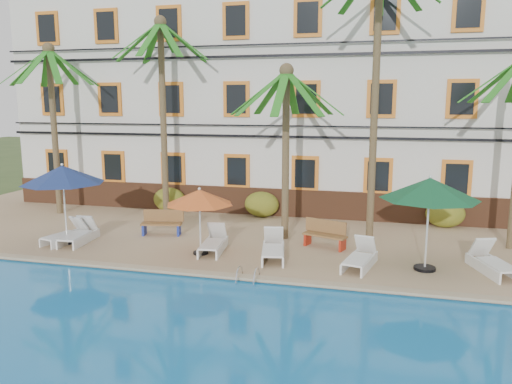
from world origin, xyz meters
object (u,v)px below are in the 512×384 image
(palm_b, at_px, (162,92))
(palm_c, at_px, (286,126))
(lounger_e, at_px, (360,258))
(lounger_d, at_px, (273,249))
(lounger_b, at_px, (79,235))
(bench_left, at_px, (162,222))
(palm_a, at_px, (52,106))
(umbrella_red, at_px, (200,197))
(bench_right, at_px, (326,234))
(pool_ladder, at_px, (248,280))
(umbrella_blue, at_px, (63,175))
(lounger_f, at_px, (492,262))
(umbrella_green, at_px, (430,189))
(lounger_c, at_px, (213,243))
(palm_d, at_px, (376,64))
(lounger_a, at_px, (67,235))

(palm_b, xyz_separation_m, palm_c, (5.59, -2.10, -1.25))
(lounger_e, bearing_deg, lounger_d, 175.05)
(lounger_b, bearing_deg, bench_left, 35.83)
(palm_a, height_order, palm_c, palm_a)
(umbrella_red, height_order, bench_right, umbrella_red)
(pool_ladder, bearing_deg, bench_left, 138.45)
(umbrella_blue, bearing_deg, lounger_f, 1.29)
(lounger_e, bearing_deg, umbrella_blue, 179.20)
(palm_a, xyz_separation_m, lounger_f, (17.06, -3.81, -4.43))
(umbrella_blue, relative_size, bench_right, 1.79)
(lounger_e, bearing_deg, lounger_b, 178.35)
(umbrella_green, bearing_deg, palm_b, 156.29)
(lounger_b, distance_m, pool_ladder, 7.07)
(umbrella_red, bearing_deg, lounger_c, 50.95)
(palm_c, distance_m, umbrella_green, 5.50)
(umbrella_green, xyz_separation_m, pool_ladder, (-4.85, -2.09, -2.42))
(bench_right, bearing_deg, lounger_b, -169.59)
(palm_d, relative_size, lounger_e, 5.07)
(lounger_d, distance_m, bench_right, 2.19)
(lounger_f, height_order, bench_right, bench_right)
(palm_a, relative_size, lounger_d, 3.63)
(umbrella_green, relative_size, lounger_d, 1.40)
(lounger_a, bearing_deg, pool_ladder, -16.23)
(pool_ladder, bearing_deg, lounger_c, 127.80)
(umbrella_red, height_order, bench_left, umbrella_red)
(umbrella_green, bearing_deg, palm_c, 152.68)
(palm_a, xyz_separation_m, palm_d, (13.50, -0.65, 1.44))
(palm_c, relative_size, lounger_f, 3.04)
(palm_b, height_order, lounger_f, palm_b)
(palm_a, distance_m, lounger_b, 6.98)
(palm_b, distance_m, lounger_f, 13.79)
(lounger_a, bearing_deg, umbrella_blue, -56.44)
(umbrella_green, xyz_separation_m, bench_right, (-3.10, 1.63, -1.95))
(palm_d, relative_size, pool_ladder, 13.27)
(lounger_b, relative_size, lounger_e, 0.98)
(palm_a, relative_size, lounger_f, 3.60)
(lounger_e, relative_size, bench_left, 1.24)
(palm_d, distance_m, umbrella_red, 7.68)
(palm_a, relative_size, palm_c, 1.19)
(umbrella_blue, xyz_separation_m, umbrella_red, (5.01, -0.07, -0.54))
(bench_left, bearing_deg, lounger_e, -15.16)
(palm_a, bearing_deg, pool_ladder, -30.70)
(palm_d, height_order, bench_right, palm_d)
(palm_a, height_order, umbrella_green, palm_a)
(umbrella_green, distance_m, bench_left, 9.58)
(lounger_f, bearing_deg, lounger_d, -178.06)
(umbrella_red, bearing_deg, palm_d, 33.86)
(palm_b, height_order, lounger_c, palm_b)
(umbrella_red, distance_m, lounger_f, 8.98)
(lounger_c, bearing_deg, lounger_f, -0.01)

